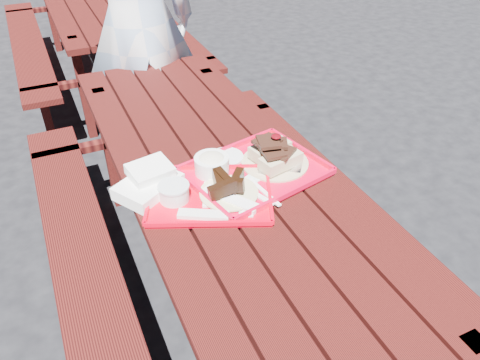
{
  "coord_description": "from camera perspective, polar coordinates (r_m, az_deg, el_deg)",
  "views": [
    {
      "loc": [
        -0.56,
        -1.37,
        1.8
      ],
      "look_at": [
        0.0,
        -0.15,
        0.82
      ],
      "focal_mm": 35.0,
      "sensor_mm": 36.0,
      "label": 1
    }
  ],
  "objects": [
    {
      "name": "near_tray",
      "position": [
        1.8,
        1.39,
        1.98
      ],
      "size": [
        0.57,
        0.49,
        0.16
      ],
      "color": "red",
      "rests_on": "picnic_table_near"
    },
    {
      "name": "picnic_table_near",
      "position": [
        1.93,
        -1.86,
        -3.84
      ],
      "size": [
        1.41,
        2.4,
        0.75
      ],
      "color": "#3F0F0C",
      "rests_on": "ground"
    },
    {
      "name": "person",
      "position": [
        2.86,
        -12.4,
        18.38
      ],
      "size": [
        0.73,
        0.5,
        1.93
      ],
      "primitive_type": "imported",
      "rotation": [
        0.0,
        0.0,
        3.09
      ],
      "color": "#9FB8D9",
      "rests_on": "ground"
    },
    {
      "name": "far_tray",
      "position": [
        1.68,
        -3.93,
        -1.73
      ],
      "size": [
        0.53,
        0.48,
        0.07
      ],
      "color": "red",
      "rests_on": "picnic_table_near"
    },
    {
      "name": "white_cloth",
      "position": [
        1.74,
        -11.03,
        -0.24
      ],
      "size": [
        0.27,
        0.25,
        0.09
      ],
      "color": "white",
      "rests_on": "picnic_table_near"
    },
    {
      "name": "picnic_table_far",
      "position": [
        4.38,
        -17.17,
        18.26
      ],
      "size": [
        1.41,
        2.4,
        0.75
      ],
      "color": "#3F0F0C",
      "rests_on": "ground"
    },
    {
      "name": "ground",
      "position": [
        2.33,
        -1.59,
        -14.45
      ],
      "size": [
        60.0,
        60.0,
        0.0
      ],
      "primitive_type": "plane",
      "color": "black",
      "rests_on": "ground"
    }
  ]
}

